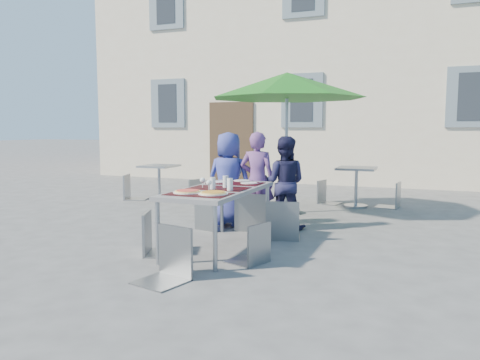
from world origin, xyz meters
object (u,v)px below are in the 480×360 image
at_px(chair_2, 283,196).
at_px(bg_chair_l_0, 131,172).
at_px(chair_5, 168,222).
at_px(patio_umbrella, 287,87).
at_px(chair_0, 210,194).
at_px(dining_table, 219,193).
at_px(chair_3, 155,207).
at_px(chair_4, 253,219).
at_px(pizza_near_right, 213,193).
at_px(child_0, 229,179).
at_px(bg_chair_l_1, 326,178).
at_px(chair_1, 252,188).
at_px(bg_chair_r_0, 193,176).
at_px(pizza_near_left, 188,191).
at_px(bg_chair_r_1, 393,179).
at_px(child_2, 284,183).
at_px(cafe_table_0, 159,177).
at_px(cafe_table_1, 356,180).
at_px(child_1, 257,181).

height_order(chair_2, bg_chair_l_0, chair_2).
xyz_separation_m(chair_2, chair_5, (-0.57, -2.03, -0.01)).
distance_m(chair_2, patio_umbrella, 2.54).
relative_size(chair_0, patio_umbrella, 0.34).
relative_size(dining_table, chair_2, 1.86).
distance_m(chair_3, chair_4, 1.20).
distance_m(dining_table, pizza_near_right, 0.55).
bearing_deg(child_0, chair_2, 148.82).
height_order(chair_4, bg_chair_l_1, chair_4).
height_order(chair_1, bg_chair_r_0, chair_1).
height_order(pizza_near_left, chair_2, chair_2).
height_order(chair_3, bg_chair_r_1, chair_3).
bearing_deg(bg_chair_r_1, dining_table, -114.77).
bearing_deg(pizza_near_left, child_2, 73.61).
relative_size(dining_table, cafe_table_0, 2.56).
relative_size(patio_umbrella, bg_chair_l_1, 3.10).
relative_size(dining_table, bg_chair_r_1, 2.02).
xyz_separation_m(pizza_near_left, chair_3, (-0.44, 0.02, -0.21)).
xyz_separation_m(pizza_near_left, child_0, (-0.27, 1.85, -0.06)).
relative_size(chair_0, chair_2, 0.91).
bearing_deg(bg_chair_r_0, dining_table, -57.87).
bearing_deg(cafe_table_1, patio_umbrella, -134.33).
bearing_deg(chair_1, bg_chair_l_0, 150.40).
bearing_deg(chair_0, dining_table, -59.11).
distance_m(chair_3, patio_umbrella, 3.62).
bearing_deg(pizza_near_right, chair_3, 178.06).
bearing_deg(chair_0, patio_umbrella, 68.71).
bearing_deg(bg_chair_l_1, child_0, -110.10).
bearing_deg(patio_umbrella, pizza_near_left, -94.53).
height_order(child_1, bg_chair_r_0, child_1).
xyz_separation_m(child_1, bg_chair_r_1, (1.75, 2.65, -0.18)).
relative_size(child_2, chair_0, 1.51).
height_order(chair_0, chair_4, chair_0).
bearing_deg(cafe_table_1, bg_chair_l_0, -171.02).
bearing_deg(child_0, chair_3, 82.58).
distance_m(pizza_near_right, bg_chair_l_0, 5.00).
relative_size(chair_0, chair_5, 0.92).
distance_m(child_2, chair_5, 2.72).
distance_m(pizza_near_left, child_1, 1.79).
bearing_deg(child_1, bg_chair_l_0, -29.27).
bearing_deg(pizza_near_right, patio_umbrella, 91.20).
relative_size(child_1, bg_chair_l_0, 1.45).
height_order(chair_2, cafe_table_0, chair_2).
xyz_separation_m(bg_chair_r_0, bg_chair_r_1, (3.78, 0.78, 0.01)).
height_order(chair_3, bg_chair_l_1, chair_3).
bearing_deg(patio_umbrella, cafe_table_0, 170.02).
bearing_deg(bg_chair_r_1, patio_umbrella, -143.83).
height_order(chair_2, bg_chair_l_1, chair_2).
bearing_deg(child_0, chair_5, 97.76).
xyz_separation_m(chair_4, cafe_table_1, (0.55, 4.20, 0.02)).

